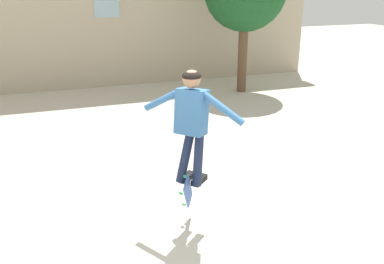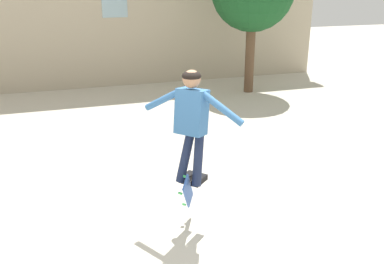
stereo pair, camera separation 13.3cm
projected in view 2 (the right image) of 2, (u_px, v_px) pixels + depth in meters
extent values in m
plane|color=beige|center=(197.00, 235.00, 5.26)|extent=(40.00, 40.00, 0.00)
cube|color=#B7A88E|center=(103.00, 8.00, 11.90)|extent=(13.20, 0.40, 4.36)
cube|color=#99B7C6|center=(114.00, 1.00, 11.73)|extent=(0.70, 0.02, 0.90)
cylinder|color=brown|center=(250.00, 57.00, 11.58)|extent=(0.25, 0.25, 1.90)
cube|color=teal|center=(192.00, 112.00, 4.94)|extent=(0.43, 0.44, 0.55)
sphere|color=#A37556|center=(192.00, 79.00, 4.80)|extent=(0.30, 0.30, 0.21)
ellipsoid|color=black|center=(192.00, 76.00, 4.79)|extent=(0.31, 0.31, 0.12)
cylinder|color=#1E2847|center=(186.00, 154.00, 5.16)|extent=(0.33, 0.24, 0.70)
cube|color=black|center=(187.00, 177.00, 5.30)|extent=(0.26, 0.25, 0.07)
cylinder|color=#1E2847|center=(198.00, 157.00, 5.08)|extent=(0.26, 0.32, 0.70)
cube|color=black|center=(199.00, 180.00, 5.22)|extent=(0.26, 0.25, 0.07)
cylinder|color=teal|center=(164.00, 99.00, 5.08)|extent=(0.42, 0.44, 0.35)
cylinder|color=teal|center=(222.00, 109.00, 4.72)|extent=(0.42, 0.44, 0.35)
cube|color=#2D519E|center=(188.00, 192.00, 5.27)|extent=(0.33, 0.62, 0.69)
cylinder|color=green|center=(189.00, 189.00, 5.54)|extent=(0.07, 0.07, 0.06)
cylinder|color=green|center=(184.00, 204.00, 5.46)|extent=(0.07, 0.07, 0.06)
cylinder|color=green|center=(185.00, 177.00, 5.11)|extent=(0.07, 0.07, 0.06)
cylinder|color=green|center=(180.00, 193.00, 5.02)|extent=(0.07, 0.07, 0.06)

